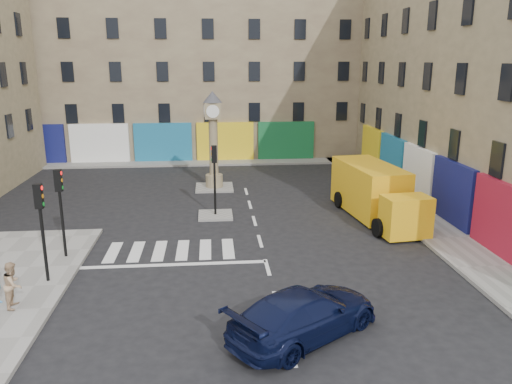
{
  "coord_description": "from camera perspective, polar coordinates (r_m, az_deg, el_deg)",
  "views": [
    {
      "loc": [
        -2.13,
        -17.5,
        8.09
      ],
      "look_at": [
        -0.07,
        5.33,
        2.0
      ],
      "focal_mm": 35.0,
      "sensor_mm": 36.0,
      "label": 1
    }
  ],
  "objects": [
    {
      "name": "traffic_light_island",
      "position": [
        26.09,
        -4.77,
        2.66
      ],
      "size": [
        0.28,
        0.22,
        3.7
      ],
      "color": "black",
      "rests_on": "island_near"
    },
    {
      "name": "sidewalk_right",
      "position": [
        30.63,
        15.74,
        -0.87
      ],
      "size": [
        2.6,
        30.0,
        0.15
      ],
      "primitive_type": "cube",
      "color": "gray",
      "rests_on": "ground"
    },
    {
      "name": "clock_pillar",
      "position": [
        31.82,
        -4.91,
        6.62
      ],
      "size": [
        1.2,
        1.2,
        6.1
      ],
      "color": "#9C8966",
      "rests_on": "island_far"
    },
    {
      "name": "island_near",
      "position": [
        26.74,
        -4.65,
        -2.65
      ],
      "size": [
        1.8,
        1.8,
        0.12
      ],
      "primitive_type": "cube",
      "color": "gray",
      "rests_on": "ground"
    },
    {
      "name": "yellow_van",
      "position": [
        26.85,
        13.44,
        -0.09
      ],
      "size": [
        3.23,
        7.66,
        2.71
      ],
      "rotation": [
        0.0,
        0.0,
        0.12
      ],
      "color": "yellow",
      "rests_on": "ground"
    },
    {
      "name": "island_far",
      "position": [
        32.51,
        -4.78,
        0.52
      ],
      "size": [
        2.4,
        2.4,
        0.12
      ],
      "primitive_type": "cube",
      "color": "gray",
      "rests_on": "ground"
    },
    {
      "name": "traffic_light_left_near",
      "position": [
        19.53,
        -23.37,
        -2.65
      ],
      "size": [
        0.28,
        0.22,
        3.7
      ],
      "color": "black",
      "rests_on": "sidewalk_left"
    },
    {
      "name": "traffic_light_left_far",
      "position": [
        21.73,
        -21.48,
        -0.76
      ],
      "size": [
        0.28,
        0.22,
        3.7
      ],
      "color": "black",
      "rests_on": "sidewalk_left"
    },
    {
      "name": "navy_sedan",
      "position": [
        15.42,
        5.59,
        -13.65
      ],
      "size": [
        5.39,
        4.66,
        1.49
      ],
      "primitive_type": "imported",
      "rotation": [
        0.0,
        0.0,
        2.19
      ],
      "color": "black",
      "rests_on": "ground"
    },
    {
      "name": "ground",
      "position": [
        19.4,
        1.63,
        -9.78
      ],
      "size": [
        120.0,
        120.0,
        0.0
      ],
      "primitive_type": "plane",
      "color": "black",
      "rests_on": "ground"
    },
    {
      "name": "sidewalk_far",
      "position": [
        40.55,
        -7.72,
        3.34
      ],
      "size": [
        32.0,
        2.4,
        0.15
      ],
      "primitive_type": "cube",
      "color": "gray",
      "rests_on": "ground"
    },
    {
      "name": "building_far",
      "position": [
        45.54,
        -7.79,
        15.26
      ],
      "size": [
        32.0,
        10.0,
        17.0
      ],
      "primitive_type": "cube",
      "color": "gray",
      "rests_on": "ground"
    },
    {
      "name": "pedestrian_tan",
      "position": [
        18.5,
        -26.02,
        -9.49
      ],
      "size": [
        0.64,
        0.8,
        1.57
      ],
      "primitive_type": "imported",
      "rotation": [
        0.0,
        0.0,
        1.64
      ],
      "color": "tan",
      "rests_on": "sidewalk_left"
    }
  ]
}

